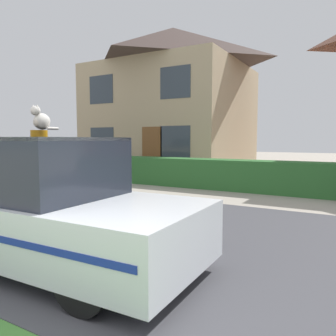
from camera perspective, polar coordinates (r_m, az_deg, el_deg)
The scene contains 5 objects.
road_strip at distance 5.21m, azimuth 4.94°, elevation -12.40°, with size 28.00×5.76×0.01m, color #424247.
garden_hedge at distance 10.32m, azimuth 11.21°, elevation -1.18°, with size 14.07×0.86×0.93m, color #2D662D.
police_car at distance 4.41m, azimuth -20.14°, elevation -6.22°, with size 3.94×1.76×1.67m.
cat at distance 4.15m, azimuth -21.29°, elevation 7.85°, with size 0.19×0.33×0.28m.
house_left at distance 17.64m, azimuth 0.86°, elevation 12.11°, with size 7.54×7.06×7.33m.
Camera 1 is at (2.09, -0.84, 1.57)m, focal length 35.00 mm.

